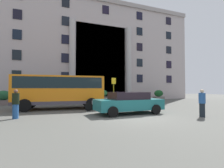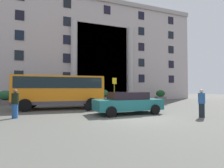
{
  "view_description": "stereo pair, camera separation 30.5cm",
  "coord_description": "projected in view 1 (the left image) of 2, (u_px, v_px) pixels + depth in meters",
  "views": [
    {
      "loc": [
        -4.64,
        -8.54,
        1.62
      ],
      "look_at": [
        0.17,
        4.03,
        1.99
      ],
      "focal_mm": 26.86,
      "sensor_mm": 36.0,
      "label": 1
    },
    {
      "loc": [
        -4.36,
        -8.64,
        1.62
      ],
      "look_at": [
        0.17,
        4.03,
        1.99
      ],
      "focal_mm": 26.86,
      "sensor_mm": 36.0,
      "label": 2
    }
  ],
  "objects": [
    {
      "name": "hedge_planter_entrance_left",
      "position": [
        159.0,
        95.0,
        22.91
      ],
      "size": [
        1.44,
        0.76,
        1.41
      ],
      "color": "slate",
      "rests_on": "ground_plane"
    },
    {
      "name": "pedestrian_man_crossing",
      "position": [
        16.0,
        104.0,
        9.02
      ],
      "size": [
        0.36,
        0.36,
        1.58
      ],
      "rotation": [
        0.0,
        0.0,
        1.95
      ],
      "color": "#245191",
      "rests_on": "ground_plane"
    },
    {
      "name": "hedge_planter_far_west",
      "position": [
        52.0,
        98.0,
        18.0
      ],
      "size": [
        1.78,
        0.71,
        1.34
      ],
      "color": "slate",
      "rests_on": "ground_plane"
    },
    {
      "name": "bus_stop_sign",
      "position": [
        114.0,
        88.0,
        16.6
      ],
      "size": [
        0.44,
        0.08,
        2.69
      ],
      "color": "#999B1B",
      "rests_on": "ground_plane"
    },
    {
      "name": "hedge_planter_west",
      "position": [
        101.0,
        96.0,
        20.01
      ],
      "size": [
        1.52,
        0.79,
        1.52
      ],
      "color": "#67615D",
      "rests_on": "ground_plane"
    },
    {
      "name": "parked_coupe_end",
      "position": [
        129.0,
        102.0,
        10.83
      ],
      "size": [
        4.33,
        2.05,
        1.39
      ],
      "rotation": [
        0.0,
        0.0,
        0.01
      ],
      "color": "#1D686B",
      "rests_on": "ground_plane"
    },
    {
      "name": "motorcycle_near_kerb",
      "position": [
        98.0,
        104.0,
        12.35
      ],
      "size": [
        2.09,
        0.55,
        0.89
      ],
      "rotation": [
        0.0,
        0.0,
        0.03
      ],
      "color": "black",
      "rests_on": "ground_plane"
    },
    {
      "name": "scooter_by_planter",
      "position": [
        141.0,
        103.0,
        13.49
      ],
      "size": [
        1.89,
        0.63,
        0.89
      ],
      "rotation": [
        0.0,
        0.0,
        0.2
      ],
      "color": "black",
      "rests_on": "ground_plane"
    },
    {
      "name": "orange_minibus",
      "position": [
        60.0,
        89.0,
        13.43
      ],
      "size": [
        6.83,
        3.15,
        2.61
      ],
      "rotation": [
        0.0,
        0.0,
        -0.07
      ],
      "color": "orange",
      "rests_on": "ground_plane"
    },
    {
      "name": "pedestrian_man_red_shirt",
      "position": [
        202.0,
        103.0,
        9.56
      ],
      "size": [
        0.36,
        0.36,
        1.58
      ],
      "rotation": [
        0.0,
        0.0,
        4.59
      ],
      "color": "black",
      "rests_on": "ground_plane"
    },
    {
      "name": "office_building_facade",
      "position": [
        80.0,
        54.0,
        26.09
      ],
      "size": [
        33.24,
        9.67,
        14.15
      ],
      "color": "#B0A4A3",
      "rests_on": "ground_plane"
    },
    {
      "name": "hedge_planter_east",
      "position": [
        3.0,
        98.0,
        16.37
      ],
      "size": [
        1.63,
        0.83,
        1.42
      ],
      "color": "#6E5F5D",
      "rests_on": "ground_plane"
    },
    {
      "name": "ground_plane",
      "position": [
        134.0,
        118.0,
        9.59
      ],
      "size": [
        80.0,
        64.0,
        0.12
      ],
      "primitive_type": "cube",
      "color": "#55554F"
    }
  ]
}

